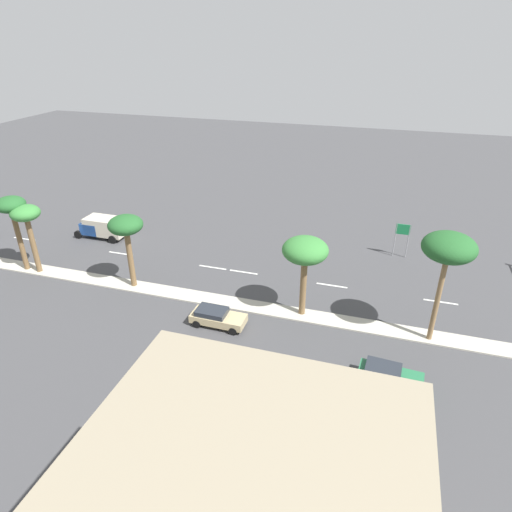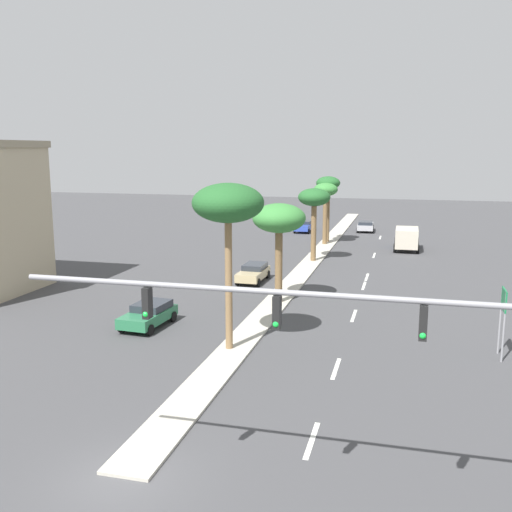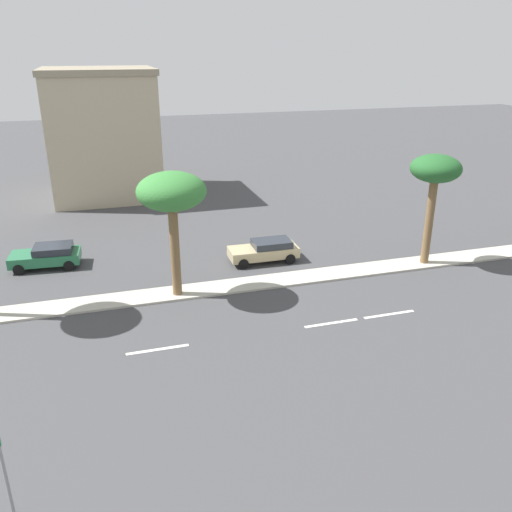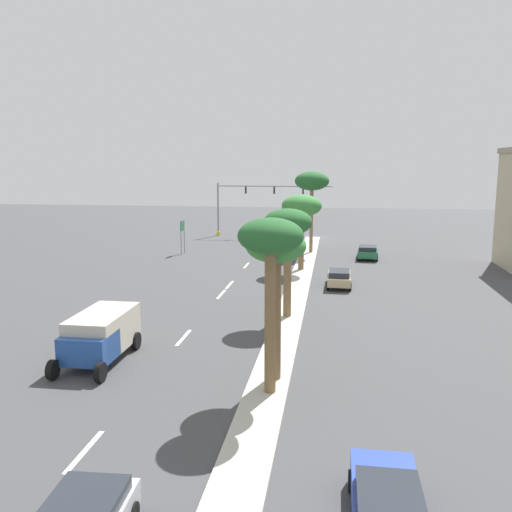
{
  "view_description": "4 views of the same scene",
  "coord_description": "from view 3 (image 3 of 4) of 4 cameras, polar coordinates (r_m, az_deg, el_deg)",
  "views": [
    {
      "loc": [
        -29.43,
        17.05,
        20.73
      ],
      "look_at": [
        3.39,
        27.1,
        3.05
      ],
      "focal_mm": 30.9,
      "sensor_mm": 36.0,
      "label": 1
    },
    {
      "loc": [
        8.41,
        -15.31,
        10.35
      ],
      "look_at": [
        -0.94,
        20.5,
        3.54
      ],
      "focal_mm": 40.79,
      "sensor_mm": 36.0,
      "label": 2
    },
    {
      "loc": [
        26.28,
        18.89,
        12.67
      ],
      "look_at": [
        2.39,
        26.03,
        2.73
      ],
      "focal_mm": 37.04,
      "sensor_mm": 36.0,
      "label": 3
    },
    {
      "loc": [
        -2.66,
        70.65,
        9.55
      ],
      "look_at": [
        3.06,
        30.81,
        2.7
      ],
      "focal_mm": 38.29,
      "sensor_mm": 36.0,
      "label": 4
    }
  ],
  "objects": [
    {
      "name": "ground_plane",
      "position": [
        31.48,
        6.93,
        -2.17
      ],
      "size": [
        160.0,
        160.0,
        0.0
      ],
      "primitive_type": "plane",
      "color": "#424244"
    },
    {
      "name": "median_curb",
      "position": [
        35.68,
        19.99,
        -0.33
      ],
      "size": [
        1.8,
        78.93,
        0.12
      ],
      "primitive_type": "cube",
      "color": "#B7B2A3",
      "rests_on": "ground"
    },
    {
      "name": "lane_stripe_mid",
      "position": [
        24.43,
        -10.57,
        -9.9
      ],
      "size": [
        0.2,
        2.8,
        0.01
      ],
      "primitive_type": "cube",
      "color": "silver",
      "rests_on": "ground"
    },
    {
      "name": "lane_stripe_inboard",
      "position": [
        26.38,
        8.13,
        -7.2
      ],
      "size": [
        0.2,
        2.8,
        0.01
      ],
      "primitive_type": "cube",
      "color": "silver",
      "rests_on": "ground"
    },
    {
      "name": "lane_stripe_far",
      "position": [
        27.76,
        14.19,
        -6.13
      ],
      "size": [
        0.2,
        2.8,
        0.01
      ],
      "primitive_type": "cube",
      "color": "silver",
      "rests_on": "ground"
    },
    {
      "name": "commercial_building",
      "position": [
        49.49,
        -16.15,
        12.59
      ],
      "size": [
        9.4,
        9.33,
        10.98
      ],
      "color": "tan",
      "rests_on": "ground"
    },
    {
      "name": "palm_tree_left",
      "position": [
        27.2,
        -9.11,
        6.61
      ],
      "size": [
        3.56,
        3.56,
        6.71
      ],
      "color": "brown",
      "rests_on": "median_curb"
    },
    {
      "name": "palm_tree_leading",
      "position": [
        32.94,
        18.8,
        8.49
      ],
      "size": [
        2.97,
        2.97,
        6.73
      ],
      "color": "brown",
      "rests_on": "median_curb"
    },
    {
      "name": "sedan_tan_far",
      "position": [
        33.14,
        1.0,
        0.64
      ],
      "size": [
        1.94,
        4.33,
        1.36
      ],
      "color": "tan",
      "rests_on": "ground"
    },
    {
      "name": "sedan_green_front",
      "position": [
        34.73,
        -21.62,
        0.05
      ],
      "size": [
        2.3,
        4.21,
        1.37
      ],
      "color": "#287047",
      "rests_on": "ground"
    }
  ]
}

